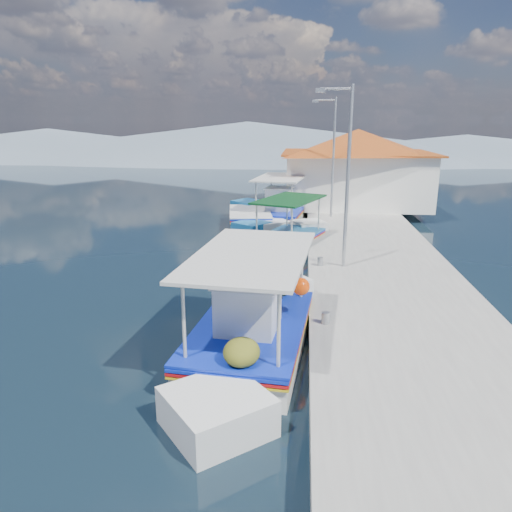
# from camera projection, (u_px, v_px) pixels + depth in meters

# --- Properties ---
(ground) EXTENTS (160.00, 160.00, 0.00)m
(ground) POSITION_uv_depth(u_px,v_px,m) (202.00, 295.00, 15.41)
(ground) COLOR black
(ground) RESTS_ON ground
(quay) EXTENTS (5.00, 44.00, 0.50)m
(quay) POSITION_uv_depth(u_px,v_px,m) (367.00, 245.00, 20.52)
(quay) COLOR #A8A69D
(quay) RESTS_ON ground
(bollards) EXTENTS (0.20, 17.20, 0.30)m
(bollards) POSITION_uv_depth(u_px,v_px,m) (318.00, 239.00, 19.89)
(bollards) COLOR #A5A8AD
(bollards) RESTS_ON quay
(main_caique) EXTENTS (2.97, 8.40, 2.78)m
(main_caique) POSITION_uv_depth(u_px,v_px,m) (252.00, 332.00, 11.49)
(main_caique) COLOR white
(main_caique) RESTS_ON ground
(caique_green_canopy) EXTENTS (3.54, 6.18, 2.49)m
(caique_green_canopy) POSITION_uv_depth(u_px,v_px,m) (288.00, 242.00, 20.67)
(caique_green_canopy) COLOR white
(caique_green_canopy) RESTS_ON ground
(caique_blue_hull) EXTENTS (2.75, 6.94, 1.25)m
(caique_blue_hull) POSITION_uv_depth(u_px,v_px,m) (250.00, 220.00, 25.35)
(caique_blue_hull) COLOR #1C6BAA
(caique_blue_hull) RESTS_ON ground
(caique_far) EXTENTS (3.05, 7.85, 2.78)m
(caique_far) POSITION_uv_depth(u_px,v_px,m) (280.00, 214.00, 26.07)
(caique_far) COLOR white
(caique_far) RESTS_ON ground
(harbor_building) EXTENTS (10.49, 10.49, 4.40)m
(harbor_building) POSITION_uv_depth(u_px,v_px,m) (356.00, 166.00, 28.42)
(harbor_building) COLOR white
(harbor_building) RESTS_ON quay
(lamp_post_near) EXTENTS (1.21, 0.14, 6.00)m
(lamp_post_near) POSITION_uv_depth(u_px,v_px,m) (345.00, 169.00, 15.84)
(lamp_post_near) COLOR #A5A8AD
(lamp_post_near) RESTS_ON quay
(lamp_post_far) EXTENTS (1.21, 0.14, 6.00)m
(lamp_post_far) POSITION_uv_depth(u_px,v_px,m) (332.00, 152.00, 24.46)
(lamp_post_far) COLOR #A5A8AD
(lamp_post_far) RESTS_ON quay
(mountain_ridge) EXTENTS (171.40, 96.00, 5.50)m
(mountain_ridge) POSITION_uv_depth(u_px,v_px,m) (330.00, 145.00, 67.84)
(mountain_ridge) COLOR slate
(mountain_ridge) RESTS_ON ground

